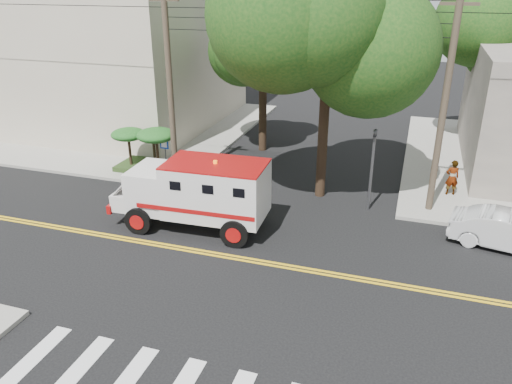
% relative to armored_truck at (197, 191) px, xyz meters
% --- Properties ---
extents(ground, '(100.00, 100.00, 0.00)m').
position_rel_armored_truck_xyz_m(ground, '(2.51, -1.81, -1.60)').
color(ground, black).
rests_on(ground, ground).
extents(sidewalk_nw, '(17.00, 17.00, 0.15)m').
position_rel_armored_truck_xyz_m(sidewalk_nw, '(-10.99, 11.69, -1.53)').
color(sidewalk_nw, gray).
rests_on(sidewalk_nw, ground).
extents(building_left, '(16.00, 14.00, 10.00)m').
position_rel_armored_truck_xyz_m(building_left, '(-12.99, 13.19, 3.55)').
color(building_left, '#B3A793').
rests_on(building_left, sidewalk_nw).
extents(utility_pole_left, '(0.28, 0.28, 9.00)m').
position_rel_armored_truck_xyz_m(utility_pole_left, '(-3.09, 4.19, 2.90)').
color(utility_pole_left, '#382D23').
rests_on(utility_pole_left, ground).
extents(utility_pole_right, '(0.28, 0.28, 9.00)m').
position_rel_armored_truck_xyz_m(utility_pole_right, '(8.81, 4.39, 2.90)').
color(utility_pole_right, '#382D23').
rests_on(utility_pole_right, ground).
extents(tree_main, '(6.08, 5.70, 9.85)m').
position_rel_armored_truck_xyz_m(tree_main, '(4.45, 4.40, 5.60)').
color(tree_main, black).
rests_on(tree_main, ground).
extents(tree_left, '(4.48, 4.20, 7.70)m').
position_rel_armored_truck_xyz_m(tree_left, '(-0.17, 9.98, 4.13)').
color(tree_left, black).
rests_on(tree_left, ground).
extents(tree_right, '(4.80, 4.50, 8.20)m').
position_rel_armored_truck_xyz_m(tree_right, '(11.36, 13.96, 4.49)').
color(tree_right, black).
rests_on(tree_right, ground).
extents(traffic_signal, '(0.15, 0.18, 3.60)m').
position_rel_armored_truck_xyz_m(traffic_signal, '(6.31, 3.79, 0.62)').
color(traffic_signal, '#3F3F42').
rests_on(traffic_signal, ground).
extents(accessibility_sign, '(0.45, 0.10, 2.02)m').
position_rel_armored_truck_xyz_m(accessibility_sign, '(-3.69, 4.37, -0.24)').
color(accessibility_sign, '#3F3F42').
rests_on(accessibility_sign, ground).
extents(palm_planter, '(3.52, 2.63, 2.36)m').
position_rel_armored_truck_xyz_m(palm_planter, '(-4.92, 4.82, 0.04)').
color(palm_planter, '#1E3314').
rests_on(palm_planter, sidewalk_nw).
extents(armored_truck, '(6.29, 2.73, 2.82)m').
position_rel_armored_truck_xyz_m(armored_truck, '(0.00, 0.00, 0.00)').
color(armored_truck, silver).
rests_on(armored_truck, ground).
extents(parked_sedan, '(4.35, 2.21, 1.37)m').
position_rel_armored_truck_xyz_m(parked_sedan, '(11.59, 1.99, -0.92)').
color(parked_sedan, silver).
rests_on(parked_sedan, ground).
extents(pedestrian_a, '(0.68, 0.54, 1.65)m').
position_rel_armored_truck_xyz_m(pedestrian_a, '(9.71, 6.28, -0.63)').
color(pedestrian_a, gray).
rests_on(pedestrian_a, sidewalk_ne).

